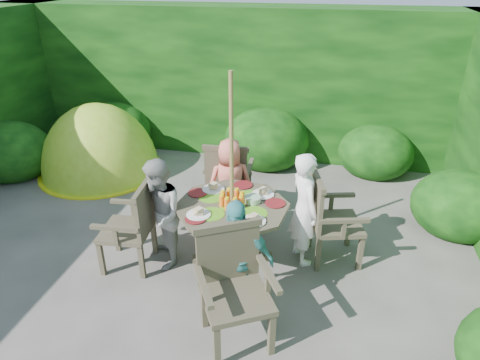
% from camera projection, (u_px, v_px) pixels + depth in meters
% --- Properties ---
extents(ground, '(60.00, 60.00, 0.00)m').
position_uv_depth(ground, '(161.00, 281.00, 4.67)').
color(ground, '#4D4A45').
rests_on(ground, ground).
extents(hedge_enclosure, '(9.00, 9.00, 2.50)m').
position_uv_depth(hedge_enclosure, '(193.00, 131.00, 5.27)').
color(hedge_enclosure, black).
rests_on(hedge_enclosure, ground).
extents(patio_table, '(1.57, 1.57, 0.89)m').
position_uv_depth(patio_table, '(233.00, 214.00, 4.72)').
color(patio_table, '#3A3526').
rests_on(patio_table, ground).
extents(parasol_pole, '(0.05, 0.05, 2.20)m').
position_uv_depth(parasol_pole, '(232.00, 175.00, 4.51)').
color(parasol_pole, olive).
rests_on(parasol_pole, ground).
extents(garden_chair_right, '(0.68, 0.73, 1.02)m').
position_uv_depth(garden_chair_right, '(329.00, 218.00, 4.80)').
color(garden_chair_right, '#3A3526').
rests_on(garden_chair_right, ground).
extents(garden_chair_left, '(0.59, 0.64, 0.99)m').
position_uv_depth(garden_chair_left, '(133.00, 225.00, 4.70)').
color(garden_chair_left, '#3A3526').
rests_on(garden_chair_left, ground).
extents(garden_chair_back, '(0.64, 0.58, 1.01)m').
position_uv_depth(garden_chair_back, '(228.00, 177.00, 5.73)').
color(garden_chair_back, '#3A3526').
rests_on(garden_chair_back, ground).
extents(garden_chair_front, '(0.82, 0.79, 1.05)m').
position_uv_depth(garden_chair_front, '(234.00, 284.00, 3.78)').
color(garden_chair_front, '#3A3526').
rests_on(garden_chair_front, ground).
extents(child_right, '(0.52, 0.58, 1.33)m').
position_uv_depth(child_right, '(304.00, 209.00, 4.73)').
color(child_right, white).
rests_on(child_right, ground).
extents(child_left, '(0.72, 0.78, 1.28)m').
position_uv_depth(child_left, '(159.00, 215.00, 4.68)').
color(child_left, '#A2A09C').
rests_on(child_left, ground).
extents(child_back, '(0.68, 0.56, 1.19)m').
position_uv_depth(child_back, '(230.00, 183.00, 5.45)').
color(child_back, '#EB7361').
rests_on(child_back, ground).
extents(child_front, '(0.74, 0.33, 1.25)m').
position_uv_depth(child_front, '(235.00, 259.00, 4.01)').
color(child_front, '#4AABAE').
rests_on(child_front, ground).
extents(dome_tent, '(2.30, 2.30, 2.29)m').
position_uv_depth(dome_tent, '(102.00, 171.00, 7.14)').
color(dome_tent, '#99BD24').
rests_on(dome_tent, ground).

